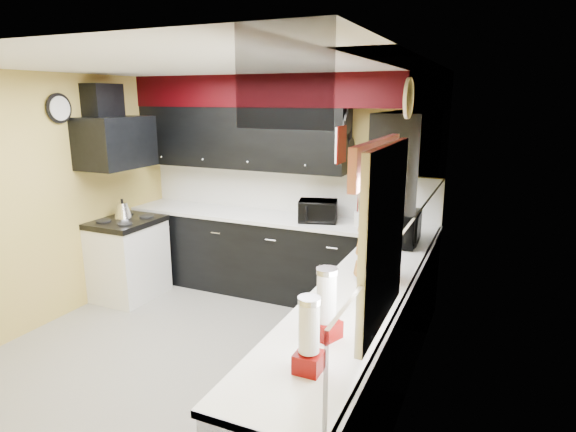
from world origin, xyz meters
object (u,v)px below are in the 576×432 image
(utensil_crock, at_px, (361,219))
(toaster_oven, at_px, (318,211))
(knife_block, at_px, (369,216))
(kettle, at_px, (123,210))
(microwave, at_px, (399,228))

(utensil_crock, bearing_deg, toaster_oven, -179.32)
(knife_block, relative_size, kettle, 1.23)
(utensil_crock, bearing_deg, kettle, -165.48)
(kettle, bearing_deg, utensil_crock, 14.52)
(utensil_crock, relative_size, knife_block, 0.64)
(utensil_crock, xyz_separation_m, kettle, (-2.60, -0.67, -0.01))
(toaster_oven, bearing_deg, knife_block, -14.62)
(microwave, bearing_deg, kettle, 91.45)
(microwave, height_order, knife_block, microwave)
(utensil_crock, relative_size, kettle, 0.79)
(utensil_crock, height_order, knife_block, knife_block)
(knife_block, bearing_deg, kettle, -148.34)
(toaster_oven, xyz_separation_m, microwave, (0.96, -0.43, 0.03))
(utensil_crock, distance_m, knife_block, 0.09)
(knife_block, bearing_deg, utensil_crock, -163.95)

